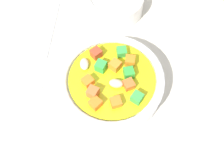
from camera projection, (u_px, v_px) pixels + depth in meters
ground_plane at (112, 92)px, 48.43cm from camera, size 140.00×140.00×2.00cm
soup_bowl_main at (112, 83)px, 45.01cm from camera, size 17.92×17.92×6.32cm
spoon at (45, 58)px, 50.31cm from camera, size 22.17×10.65×0.89cm
side_bowl_small at (115, 2)px, 54.47cm from camera, size 12.14×12.14×4.46cm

